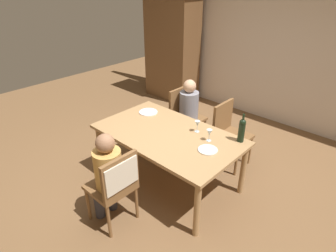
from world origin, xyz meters
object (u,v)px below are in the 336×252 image
at_px(chair_far_right, 229,130).
at_px(person_man_bearded, 107,172).
at_px(chair_far_left, 184,113).
at_px(chair_near, 117,182).
at_px(dinner_plate_guest_left, 208,150).
at_px(wine_bottle_tall_green, 242,130).
at_px(wine_glass_centre, 197,124).
at_px(dinner_plate_host, 148,112).
at_px(armoire_cabinet, 172,47).
at_px(person_woman_host, 190,109).
at_px(wine_glass_near_left, 209,133).
at_px(dining_table, 168,138).

distance_m(chair_far_right, person_man_bearded, 1.86).
distance_m(chair_far_left, chair_near, 1.93).
bearing_deg(chair_far_right, dinner_plate_guest_left, 16.78).
distance_m(chair_far_left, wine_bottle_tall_green, 1.38).
bearing_deg(chair_near, person_man_bearded, 90.00).
distance_m(wine_glass_centre, dinner_plate_host, 0.85).
bearing_deg(armoire_cabinet, dinner_plate_guest_left, -41.15).
distance_m(wine_bottle_tall_green, wine_glass_centre, 0.54).
height_order(person_woman_host, wine_glass_near_left, person_woman_host).
height_order(armoire_cabinet, wine_glass_centre, armoire_cabinet).
bearing_deg(dinner_plate_host, dining_table, -21.93).
bearing_deg(wine_glass_centre, chair_far_left, 138.92).
bearing_deg(wine_bottle_tall_green, dinner_plate_host, -171.86).
distance_m(chair_far_left, chair_far_right, 0.81).
bearing_deg(person_man_bearded, chair_far_right, -10.71).
xyz_separation_m(chair_near, wine_glass_near_left, (0.35, 1.11, 0.25)).
relative_size(wine_glass_centre, dinner_plate_host, 0.57).
bearing_deg(dinner_plate_host, dinner_plate_guest_left, -10.79).
bearing_deg(person_woman_host, chair_near, 15.46).
relative_size(dining_table, wine_bottle_tall_green, 5.11).
relative_size(chair_far_right, dinner_plate_host, 3.52).
bearing_deg(dinner_plate_guest_left, dinner_plate_host, 169.21).
bearing_deg(armoire_cabinet, person_woman_host, -40.17).
height_order(chair_far_right, wine_glass_centre, chair_far_right).
xyz_separation_m(person_woman_host, person_man_bearded, (0.36, -1.83, 0.00)).
xyz_separation_m(chair_far_right, dinner_plate_guest_left, (0.27, -0.90, 0.21)).
xyz_separation_m(chair_far_left, wine_glass_near_left, (0.97, -0.72, 0.31)).
bearing_deg(wine_bottle_tall_green, chair_far_left, 159.19).
bearing_deg(dinner_plate_guest_left, wine_bottle_tall_green, 68.91).
bearing_deg(dinner_plate_host, armoire_cabinet, 124.42).
height_order(person_woman_host, person_man_bearded, person_man_bearded).
relative_size(chair_near, dinner_plate_guest_left, 4.14).
bearing_deg(dinner_plate_guest_left, chair_far_left, 140.40).
distance_m(chair_far_right, wine_glass_centre, 0.72).
bearing_deg(chair_near, wine_glass_near_left, -17.62).
distance_m(person_woman_host, dinner_plate_host, 0.71).
bearing_deg(chair_near, dining_table, 7.72).
relative_size(dining_table, person_man_bearded, 1.64).
height_order(chair_near, dinner_plate_guest_left, chair_near).
bearing_deg(dining_table, wine_bottle_tall_green, 30.24).
xyz_separation_m(armoire_cabinet, wine_glass_near_left, (2.48, -2.09, -0.25)).
bearing_deg(chair_far_left, wine_glass_near_left, 53.49).
distance_m(dining_table, chair_far_left, 1.05).
height_order(armoire_cabinet, person_woman_host, armoire_cabinet).
relative_size(person_man_bearded, wine_glass_near_left, 7.42).
distance_m(chair_far_right, dinner_plate_guest_left, 0.96).
height_order(person_woman_host, dinner_plate_host, person_woman_host).
distance_m(chair_far_left, dinner_plate_host, 0.71).
xyz_separation_m(dinner_plate_host, dinner_plate_guest_left, (1.20, -0.23, 0.00)).
bearing_deg(wine_bottle_tall_green, dining_table, -149.76).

